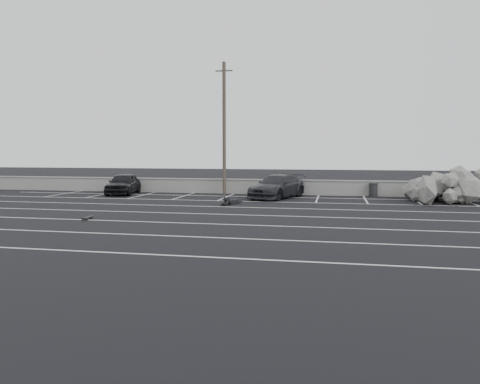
% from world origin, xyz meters
% --- Properties ---
extents(ground, '(120.00, 120.00, 0.00)m').
position_xyz_m(ground, '(0.00, 0.00, 0.00)').
color(ground, black).
rests_on(ground, ground).
extents(seawall, '(50.00, 0.45, 1.06)m').
position_xyz_m(seawall, '(0.00, 14.00, 0.55)').
color(seawall, gray).
rests_on(seawall, ground).
extents(stall_lines, '(36.00, 20.05, 0.01)m').
position_xyz_m(stall_lines, '(-0.08, 4.41, 0.00)').
color(stall_lines, silver).
rests_on(stall_lines, ground).
extents(car_left, '(2.52, 4.66, 1.50)m').
position_xyz_m(car_left, '(-9.66, 12.00, 0.75)').
color(car_left, black).
rests_on(car_left, ground).
extents(car_right, '(3.77, 5.63, 1.51)m').
position_xyz_m(car_right, '(1.40, 11.43, 0.76)').
color(car_right, black).
rests_on(car_right, ground).
extents(utility_pole, '(1.23, 0.25, 9.21)m').
position_xyz_m(utility_pole, '(-2.57, 13.20, 4.66)').
color(utility_pole, '#4C4238').
rests_on(utility_pole, ground).
extents(trash_bin, '(0.78, 0.78, 0.92)m').
position_xyz_m(trash_bin, '(7.62, 13.60, 0.47)').
color(trash_bin, black).
rests_on(trash_bin, ground).
extents(riprap_pile, '(6.79, 5.00, 1.88)m').
position_xyz_m(riprap_pile, '(11.89, 10.97, 0.71)').
color(riprap_pile, gray).
rests_on(riprap_pile, ground).
extents(person, '(1.85, 2.66, 0.46)m').
position_xyz_m(person, '(-0.73, 7.59, 0.23)').
color(person, black).
rests_on(person, ground).
extents(skateboard, '(0.31, 0.85, 0.10)m').
position_xyz_m(skateboard, '(-5.77, 0.17, 0.08)').
color(skateboard, black).
rests_on(skateboard, ground).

